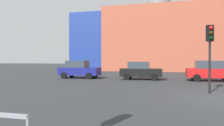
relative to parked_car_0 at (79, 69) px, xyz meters
The scene contains 5 objects.
building_backdrop 20.81m from the parked_car_0, 67.44° to the left, with size 31.33×10.78×12.99m.
parked_car_0 is the anchor object (origin of this frame).
parked_car_1 6.33m from the parked_car_0, ahead, with size 3.93×1.93×1.70m.
parked_car_2 12.51m from the parked_car_0, ahead, with size 4.17×2.05×1.81m.
traffic_light_island 13.26m from the parked_car_0, 33.92° to the right, with size 0.40×0.39×3.78m.
Camera 1 is at (-2.92, -10.59, 1.82)m, focal length 32.46 mm.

